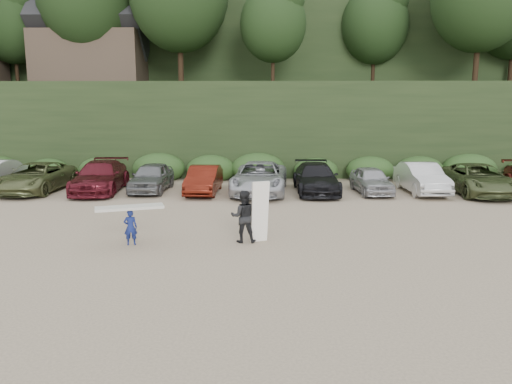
{
  "coord_description": "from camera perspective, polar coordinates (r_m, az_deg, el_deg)",
  "views": [
    {
      "loc": [
        1.51,
        -15.97,
        4.72
      ],
      "look_at": [
        1.11,
        3.0,
        1.3
      ],
      "focal_mm": 35.0,
      "sensor_mm": 36.0,
      "label": 1
    }
  ],
  "objects": [
    {
      "name": "ground",
      "position": [
        16.72,
        -4.05,
        -6.21
      ],
      "size": [
        120.0,
        120.0,
        0.0
      ],
      "primitive_type": "plane",
      "color": "tan",
      "rests_on": "ground"
    },
    {
      "name": "hillside_backdrop",
      "position": [
        52.33,
        -0.79,
        17.35
      ],
      "size": [
        90.0,
        41.5,
        28.0
      ],
      "color": "black",
      "rests_on": "ground"
    },
    {
      "name": "parked_cars",
      "position": [
        26.29,
        2.19,
        1.58
      ],
      "size": [
        39.35,
        6.18,
        1.64
      ],
      "color": "#A9A9AD",
      "rests_on": "ground"
    },
    {
      "name": "child_surfer",
      "position": [
        17.13,
        -14.19,
        -2.97
      ],
      "size": [
        2.3,
        1.3,
        1.33
      ],
      "color": "navy",
      "rests_on": "ground"
    },
    {
      "name": "adult_surfer",
      "position": [
        16.96,
        -1.28,
        -2.76
      ],
      "size": [
        1.34,
        0.72,
        2.11
      ],
      "color": "black",
      "rests_on": "ground"
    }
  ]
}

